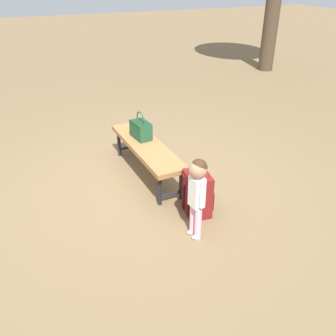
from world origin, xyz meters
TOP-DOWN VIEW (x-y plane):
  - ground_plane at (0.00, 0.00)m, footprint 40.00×40.00m
  - park_bench at (-0.32, 0.10)m, footprint 1.62×0.47m
  - handbag at (-0.53, 0.11)m, footprint 0.34×0.22m
  - child_standing at (1.05, 0.11)m, footprint 0.24×0.18m
  - backpack_large at (0.69, 0.32)m, footprint 0.37×0.33m

SIDE VIEW (x-z plane):
  - ground_plane at x=0.00m, z-range 0.00..0.00m
  - backpack_large at x=0.69m, z-range 0.00..0.57m
  - park_bench at x=-0.32m, z-range 0.17..0.62m
  - handbag at x=-0.53m, z-range 0.39..0.76m
  - child_standing at x=1.05m, z-range 0.15..1.03m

